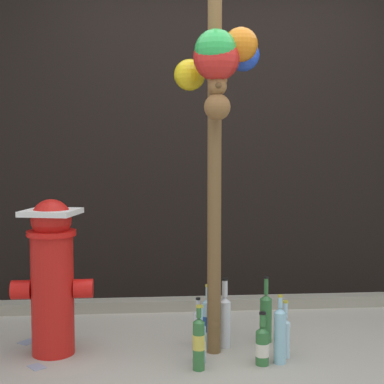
{
  "coord_description": "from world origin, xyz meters",
  "views": [
    {
      "loc": [
        -0.59,
        -2.97,
        1.17
      ],
      "look_at": [
        -0.32,
        0.25,
        0.93
      ],
      "focal_mm": 53.7,
      "sensor_mm": 36.0,
      "label": 1
    }
  ],
  "objects_px": {
    "bottle_4": "(198,325)",
    "bottle_7": "(225,319)",
    "bottle_1": "(285,335)",
    "memorial_post": "(218,40)",
    "bottle_2": "(218,314)",
    "fire_hydrant": "(52,274)",
    "bottle_5": "(200,341)",
    "bottle_3": "(262,345)",
    "bottle_6": "(280,334)",
    "bottle_9": "(266,317)",
    "bottle_8": "(208,322)",
    "bottle_0": "(199,342)"
  },
  "relations": [
    {
      "from": "bottle_4",
      "to": "bottle_7",
      "type": "relative_size",
      "value": 0.68
    },
    {
      "from": "bottle_1",
      "to": "bottle_4",
      "type": "relative_size",
      "value": 1.16
    },
    {
      "from": "memorial_post",
      "to": "bottle_2",
      "type": "relative_size",
      "value": 8.58
    },
    {
      "from": "fire_hydrant",
      "to": "bottle_5",
      "type": "distance_m",
      "value": 0.92
    },
    {
      "from": "bottle_1",
      "to": "bottle_3",
      "type": "relative_size",
      "value": 1.11
    },
    {
      "from": "bottle_1",
      "to": "bottle_7",
      "type": "relative_size",
      "value": 0.79
    },
    {
      "from": "bottle_2",
      "to": "bottle_6",
      "type": "xyz_separation_m",
      "value": [
        0.28,
        -0.51,
        0.03
      ]
    },
    {
      "from": "bottle_7",
      "to": "bottle_9",
      "type": "relative_size",
      "value": 1.02
    },
    {
      "from": "bottle_2",
      "to": "bottle_7",
      "type": "bearing_deg",
      "value": -87.26
    },
    {
      "from": "bottle_2",
      "to": "bottle_7",
      "type": "distance_m",
      "value": 0.23
    },
    {
      "from": "bottle_3",
      "to": "bottle_5",
      "type": "xyz_separation_m",
      "value": [
        -0.33,
        0.06,
        0.01
      ]
    },
    {
      "from": "bottle_3",
      "to": "bottle_8",
      "type": "relative_size",
      "value": 0.77
    },
    {
      "from": "fire_hydrant",
      "to": "bottle_6",
      "type": "relative_size",
      "value": 2.34
    },
    {
      "from": "bottle_0",
      "to": "bottle_9",
      "type": "xyz_separation_m",
      "value": [
        0.45,
        0.41,
        0.01
      ]
    },
    {
      "from": "bottle_1",
      "to": "bottle_4",
      "type": "bearing_deg",
      "value": 149.96
    },
    {
      "from": "bottle_1",
      "to": "bottle_5",
      "type": "height_order",
      "value": "bottle_1"
    },
    {
      "from": "bottle_0",
      "to": "bottle_3",
      "type": "xyz_separation_m",
      "value": [
        0.35,
        0.04,
        -0.04
      ]
    },
    {
      "from": "bottle_0",
      "to": "bottle_5",
      "type": "bearing_deg",
      "value": 79.95
    },
    {
      "from": "memorial_post",
      "to": "bottle_5",
      "type": "height_order",
      "value": "memorial_post"
    },
    {
      "from": "bottle_4",
      "to": "bottle_7",
      "type": "bearing_deg",
      "value": -25.66
    },
    {
      "from": "bottle_8",
      "to": "bottle_2",
      "type": "bearing_deg",
      "value": 68.42
    },
    {
      "from": "bottle_1",
      "to": "bottle_2",
      "type": "distance_m",
      "value": 0.53
    },
    {
      "from": "bottle_0",
      "to": "bottle_7",
      "type": "bearing_deg",
      "value": 61.18
    },
    {
      "from": "bottle_9",
      "to": "bottle_4",
      "type": "bearing_deg",
      "value": 179.72
    },
    {
      "from": "bottle_6",
      "to": "bottle_8",
      "type": "distance_m",
      "value": 0.46
    },
    {
      "from": "bottle_7",
      "to": "bottle_9",
      "type": "bearing_deg",
      "value": 15.06
    },
    {
      "from": "bottle_1",
      "to": "memorial_post",
      "type": "bearing_deg",
      "value": 169.1
    },
    {
      "from": "fire_hydrant",
      "to": "memorial_post",
      "type": "bearing_deg",
      "value": -6.09
    },
    {
      "from": "bottle_2",
      "to": "bottle_8",
      "type": "distance_m",
      "value": 0.24
    },
    {
      "from": "bottle_3",
      "to": "memorial_post",
      "type": "bearing_deg",
      "value": 142.7
    },
    {
      "from": "bottle_2",
      "to": "bottle_7",
      "type": "height_order",
      "value": "bottle_7"
    },
    {
      "from": "fire_hydrant",
      "to": "bottle_2",
      "type": "height_order",
      "value": "fire_hydrant"
    },
    {
      "from": "fire_hydrant",
      "to": "bottle_8",
      "type": "bearing_deg",
      "value": 1.5
    },
    {
      "from": "bottle_1",
      "to": "bottle_2",
      "type": "bearing_deg",
      "value": 127.69
    },
    {
      "from": "bottle_8",
      "to": "bottle_9",
      "type": "height_order",
      "value": "bottle_9"
    },
    {
      "from": "bottle_8",
      "to": "bottle_4",
      "type": "bearing_deg",
      "value": 124.5
    },
    {
      "from": "bottle_9",
      "to": "bottle_1",
      "type": "bearing_deg",
      "value": -78.91
    },
    {
      "from": "memorial_post",
      "to": "bottle_9",
      "type": "relative_size",
      "value": 7.16
    },
    {
      "from": "fire_hydrant",
      "to": "bottle_4",
      "type": "xyz_separation_m",
      "value": [
        0.84,
        0.1,
        -0.35
      ]
    },
    {
      "from": "fire_hydrant",
      "to": "bottle_3",
      "type": "xyz_separation_m",
      "value": [
        1.16,
        -0.27,
        -0.36
      ]
    },
    {
      "from": "fire_hydrant",
      "to": "bottle_1",
      "type": "bearing_deg",
      "value": -7.48
    },
    {
      "from": "bottle_3",
      "to": "bottle_7",
      "type": "xyz_separation_m",
      "value": [
        -0.16,
        0.3,
        0.06
      ]
    },
    {
      "from": "fire_hydrant",
      "to": "bottle_0",
      "type": "xyz_separation_m",
      "value": [
        0.81,
        -0.31,
        -0.32
      ]
    },
    {
      "from": "bottle_7",
      "to": "bottle_8",
      "type": "distance_m",
      "value": 0.1
    },
    {
      "from": "bottle_6",
      "to": "bottle_4",
      "type": "bearing_deg",
      "value": 139.51
    },
    {
      "from": "bottle_0",
      "to": "bottle_7",
      "type": "xyz_separation_m",
      "value": [
        0.19,
        0.34,
        0.02
      ]
    },
    {
      "from": "bottle_2",
      "to": "bottle_3",
      "type": "relative_size",
      "value": 1.15
    },
    {
      "from": "bottle_8",
      "to": "bottle_5",
      "type": "bearing_deg",
      "value": -106.22
    },
    {
      "from": "bottle_3",
      "to": "bottle_4",
      "type": "bearing_deg",
      "value": 130.56
    },
    {
      "from": "bottle_0",
      "to": "bottle_7",
      "type": "relative_size",
      "value": 0.85
    }
  ]
}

